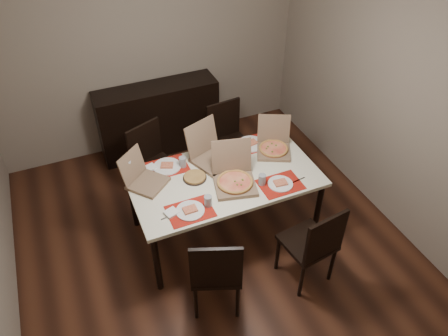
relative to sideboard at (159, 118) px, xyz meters
The scene contains 20 objects.
ground 1.84m from the sideboard, 90.00° to the right, with size 3.80×4.00×0.02m, color #442215.
room_walls 1.86m from the sideboard, 90.00° to the right, with size 3.84×4.02×2.62m.
sideboard is the anchor object (origin of this frame).
dining_table 1.70m from the sideboard, 83.78° to the right, with size 1.80×1.00×0.75m.
chair_near_left 2.52m from the sideboard, 95.61° to the right, with size 0.54×0.54×0.93m.
chair_near_right 2.66m from the sideboard, 75.60° to the right, with size 0.47×0.47×0.93m.
chair_far_left 0.94m from the sideboard, 110.08° to the right, with size 0.55×0.55×0.93m.
chair_far_right 1.01m from the sideboard, 52.92° to the right, with size 0.46×0.46×0.93m.
setting_near_left 2.03m from the sideboard, 97.28° to the right, with size 0.47×0.30×0.11m.
setting_near_right 2.08m from the sideboard, 73.72° to the right, with size 0.47×0.30×0.11m.
setting_far_left 1.40m from the sideboard, 101.10° to the right, with size 0.43×0.30×0.11m.
setting_far_right 1.51m from the sideboard, 65.89° to the right, with size 0.48×0.30×0.11m.
napkin_loose 1.84m from the sideboard, 81.57° to the right, with size 0.12×0.11×0.02m, color white.
pizza_box_center 1.86m from the sideboard, 82.84° to the right, with size 0.46×0.50×0.38m.
pizza_box_right 1.74m from the sideboard, 61.58° to the right, with size 0.46×0.48×0.33m.
pizza_box_left 1.61m from the sideboard, 110.47° to the right, with size 0.47×0.47×0.32m.
pizza_box_extra 1.46m from the sideboard, 83.19° to the right, with size 0.50×0.53×0.38m.
faina_plate 1.63m from the sideboard, 93.17° to the right, with size 0.23×0.23×0.03m.
dip_bowl 1.60m from the sideboard, 77.54° to the right, with size 0.11×0.11×0.03m, color white.
soda_bottle 1.57m from the sideboard, 116.12° to the right, with size 0.09×0.09×0.28m.
Camera 1 is at (-1.07, -2.82, 3.49)m, focal length 35.00 mm.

